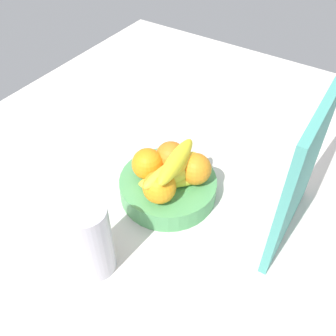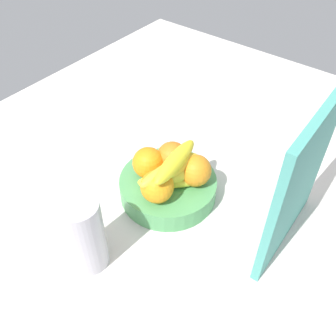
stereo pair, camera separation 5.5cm
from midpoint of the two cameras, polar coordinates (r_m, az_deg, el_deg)
name	(u,v)px [view 2 (the right image)]	position (r cm, az deg, el deg)	size (l,w,h in cm)	color
ground_plane	(154,204)	(98.96, -0.55, -5.45)	(180.00, 140.00, 3.00)	silver
fruit_bowl	(168,187)	(97.27, 1.62, -2.89)	(24.66, 24.66, 5.41)	#519D5C
orange_front_left	(171,156)	(95.70, 2.04, 1.74)	(7.95, 7.95, 7.95)	orange
orange_front_right	(148,163)	(93.87, -1.31, 0.74)	(7.95, 7.95, 7.95)	orange
orange_center	(157,187)	(88.13, 0.15, -2.86)	(7.95, 7.95, 7.95)	orange
orange_back_left	(195,171)	(92.35, 5.83, -0.43)	(7.95, 7.95, 7.95)	orange
banana_bunch	(172,172)	(89.71, 2.44, -0.64)	(18.56, 15.17, 10.60)	yellow
cutting_board	(299,183)	(82.28, 20.92, -2.25)	(28.00, 1.80, 36.00)	teal
thermos_tumbler	(83,234)	(80.92, -10.68, -9.76)	(8.69, 8.69, 18.71)	silver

